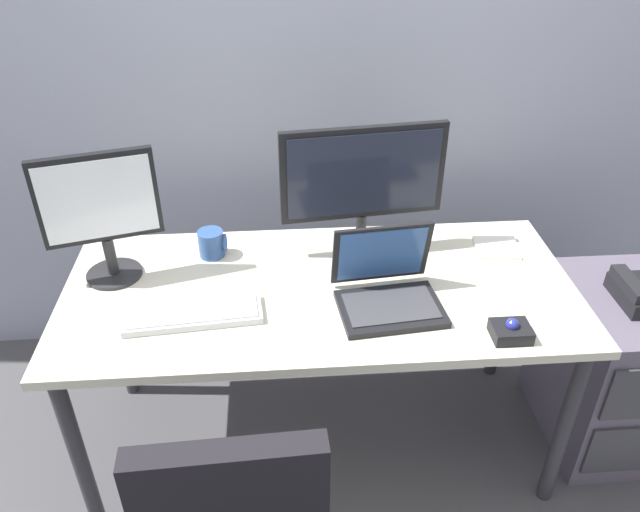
# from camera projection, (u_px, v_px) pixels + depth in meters

# --- Properties ---
(ground_plane) EXTENTS (8.00, 8.00, 0.00)m
(ground_plane) POSITION_uv_depth(u_px,v_px,m) (320.00, 437.00, 2.39)
(ground_plane) COLOR #49484B
(back_wall) EXTENTS (6.00, 0.10, 2.80)m
(back_wall) POSITION_uv_depth(u_px,v_px,m) (305.00, 15.00, 2.22)
(back_wall) COLOR #9BA0B5
(back_wall) RESTS_ON ground
(desk) EXTENTS (1.65, 0.74, 0.72)m
(desk) POSITION_uv_depth(u_px,v_px,m) (320.00, 305.00, 2.04)
(desk) COLOR beige
(desk) RESTS_ON ground
(file_cabinet) EXTENTS (0.42, 0.53, 0.63)m
(file_cabinet) POSITION_uv_depth(u_px,v_px,m) (614.00, 367.00, 2.26)
(file_cabinet) COLOR #5B5364
(file_cabinet) RESTS_ON ground
(monitor_main) EXTENTS (0.55, 0.18, 0.45)m
(monitor_main) POSITION_uv_depth(u_px,v_px,m) (363.00, 180.00, 2.05)
(monitor_main) COLOR #262628
(monitor_main) RESTS_ON desk
(monitor_side) EXTENTS (0.36, 0.18, 0.43)m
(monitor_side) POSITION_uv_depth(u_px,v_px,m) (100.00, 210.00, 1.91)
(monitor_side) COLOR #262628
(monitor_side) RESTS_ON desk
(keyboard) EXTENTS (0.42, 0.17, 0.03)m
(keyboard) POSITION_uv_depth(u_px,v_px,m) (193.00, 314.00, 1.86)
(keyboard) COLOR silver
(keyboard) RESTS_ON desk
(laptop) EXTENTS (0.34, 0.30, 0.24)m
(laptop) POSITION_uv_depth(u_px,v_px,m) (387.00, 288.00, 1.90)
(laptop) COLOR black
(laptop) RESTS_ON desk
(trackball_mouse) EXTENTS (0.11, 0.09, 0.07)m
(trackball_mouse) POSITION_uv_depth(u_px,v_px,m) (511.00, 331.00, 1.78)
(trackball_mouse) COLOR black
(trackball_mouse) RESTS_ON desk
(coffee_mug) EXTENTS (0.10, 0.09, 0.10)m
(coffee_mug) POSITION_uv_depth(u_px,v_px,m) (212.00, 243.00, 2.13)
(coffee_mug) COLOR #315290
(coffee_mug) RESTS_ON desk
(paper_notepad) EXTENTS (0.17, 0.22, 0.01)m
(paper_notepad) POSITION_uv_depth(u_px,v_px,m) (494.00, 243.00, 2.21)
(paper_notepad) COLOR white
(paper_notepad) RESTS_ON desk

